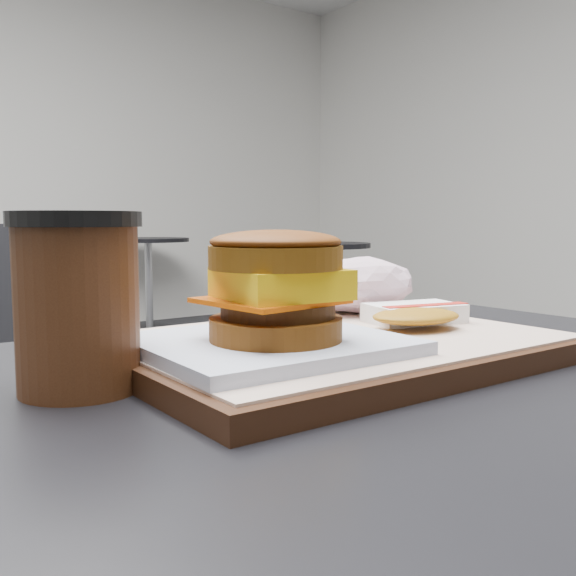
% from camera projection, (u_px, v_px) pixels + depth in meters
% --- Properties ---
extents(serving_tray, '(0.38, 0.28, 0.02)m').
position_uv_depth(serving_tray, '(334.00, 347.00, 0.56)').
color(serving_tray, black).
rests_on(serving_tray, customer_table).
extents(breakfast_sandwich, '(0.19, 0.17, 0.09)m').
position_uv_depth(breakfast_sandwich, '(274.00, 300.00, 0.48)').
color(breakfast_sandwich, silver).
rests_on(breakfast_sandwich, serving_tray).
extents(hash_brown, '(0.13, 0.11, 0.02)m').
position_uv_depth(hash_brown, '(415.00, 314.00, 0.61)').
color(hash_brown, white).
rests_on(hash_brown, serving_tray).
extents(crumpled_wrapper, '(0.14, 0.11, 0.06)m').
position_uv_depth(crumpled_wrapper, '(357.00, 284.00, 0.70)').
color(crumpled_wrapper, white).
rests_on(crumpled_wrapper, serving_tray).
extents(coffee_cup, '(0.09, 0.09, 0.13)m').
position_uv_depth(coffee_cup, '(78.00, 298.00, 0.44)').
color(coffee_cup, '#3F1F0F').
rests_on(coffee_cup, customer_table).
extents(neighbor_chair, '(0.64, 0.49, 0.88)m').
position_uv_depth(neighbor_chair, '(12.00, 341.00, 2.03)').
color(neighbor_chair, '#B4B4B9').
rests_on(neighbor_chair, ground).
extents(bg_table_near, '(0.66, 0.66, 0.75)m').
position_uv_depth(bg_table_near, '(318.00, 272.00, 4.07)').
color(bg_table_near, black).
rests_on(bg_table_near, ground).
extents(bg_table_far, '(0.66, 0.66, 0.75)m').
position_uv_depth(bg_table_far, '(148.00, 261.00, 5.20)').
color(bg_table_far, black).
rests_on(bg_table_far, ground).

